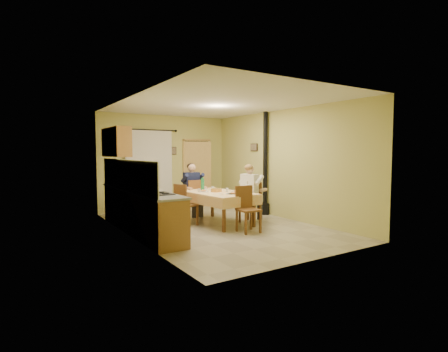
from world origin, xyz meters
TOP-DOWN VIEW (x-y plane):
  - floor at (0.00, 0.00)m, footprint 4.00×6.00m
  - room_shell at (0.00, 0.00)m, footprint 4.04×6.04m
  - kitchen_run at (-1.71, 0.40)m, footprint 0.64×3.64m
  - upper_cabinets at (-1.82, 1.70)m, footprint 0.35×1.40m
  - curtain at (-0.55, 2.90)m, footprint 1.70×0.07m
  - doorway at (1.04, 2.91)m, footprint 0.96×0.33m
  - dining_table at (0.16, 0.26)m, footprint 1.31×2.00m
  - tableware at (0.21, 0.17)m, footprint 0.85×1.63m
  - chair_far at (0.04, 1.32)m, footprint 0.44×0.44m
  - chair_near at (0.25, -0.86)m, footprint 0.45×0.45m
  - chair_right at (0.94, -0.02)m, footprint 0.53×0.53m
  - chair_left at (-0.58, 0.44)m, footprint 0.52×0.52m
  - man_far at (0.04, 1.33)m, footprint 0.59×0.47m
  - man_right at (0.93, -0.03)m, footprint 0.58×0.65m
  - stove_flue at (1.90, 0.60)m, footprint 0.24×0.24m
  - picture_back at (0.25, 2.97)m, footprint 0.19×0.03m
  - picture_right at (1.97, 1.20)m, footprint 0.03×0.31m

SIDE VIEW (x-z plane):
  - floor at x=0.00m, z-range -0.01..0.01m
  - chair_right at x=0.94m, z-range -0.20..0.78m
  - chair_left at x=-0.58m, z-range -0.20..0.78m
  - chair_near at x=0.25m, z-range -0.20..0.78m
  - chair_far at x=0.04m, z-range -0.20..0.79m
  - dining_table at x=0.16m, z-range 0.00..0.76m
  - kitchen_run at x=-1.71m, z-range -0.30..1.26m
  - tableware at x=0.21m, z-range 0.65..0.98m
  - man_far at x=0.04m, z-range 0.18..1.57m
  - man_right at x=0.93m, z-range 0.18..1.57m
  - stove_flue at x=1.90m, z-range -0.38..2.42m
  - doorway at x=1.04m, z-range -0.02..2.13m
  - curtain at x=-0.55m, z-range 0.15..2.37m
  - picture_back at x=0.25m, z-range 1.64..1.86m
  - room_shell at x=0.00m, z-range 0.41..3.23m
  - picture_right at x=1.97m, z-range 1.75..1.96m
  - upper_cabinets at x=-1.82m, z-range 1.60..2.30m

